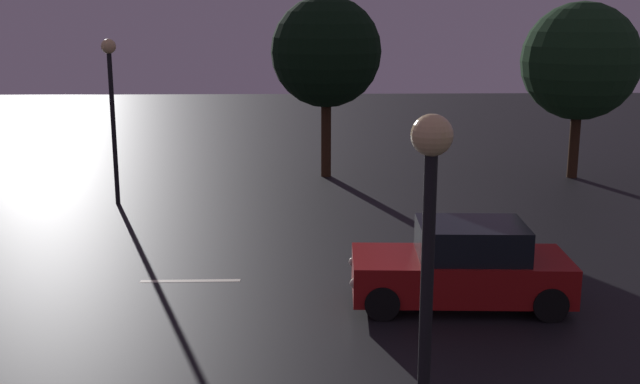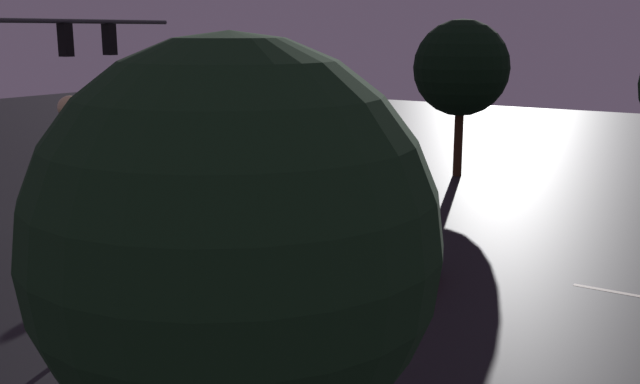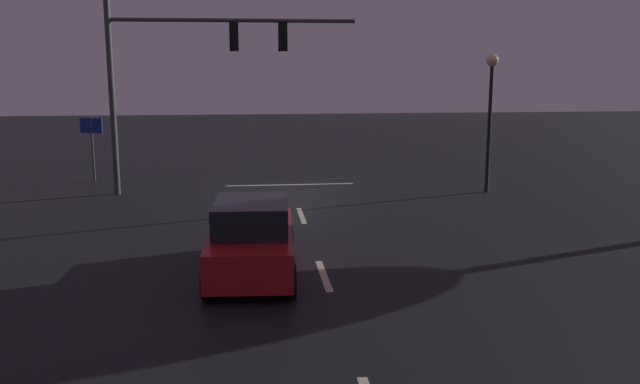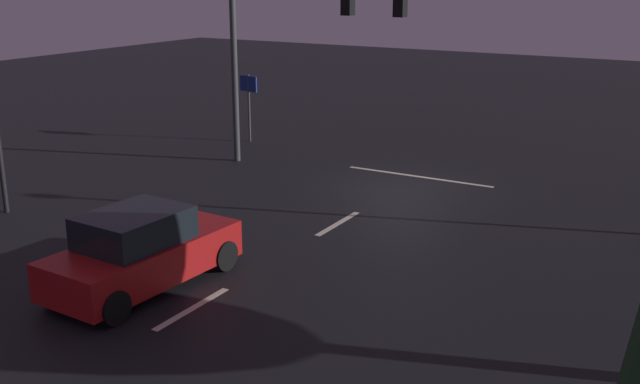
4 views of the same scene
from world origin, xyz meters
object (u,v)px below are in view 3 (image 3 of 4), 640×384
at_px(traffic_signal_assembly, 190,59).
at_px(route_sign, 92,135).
at_px(car_approaching, 252,239).
at_px(street_lamp_left_kerb, 491,96).

height_order(traffic_signal_assembly, route_sign, traffic_signal_assembly).
bearing_deg(traffic_signal_assembly, route_sign, -33.55).
relative_size(car_approaching, street_lamp_left_kerb, 0.89).
relative_size(traffic_signal_assembly, street_lamp_left_kerb, 1.76).
distance_m(car_approaching, street_lamp_left_kerb, 12.70).
bearing_deg(car_approaching, traffic_signal_assembly, -78.39).
bearing_deg(car_approaching, street_lamp_left_kerb, -134.66).
bearing_deg(car_approaching, route_sign, -63.91).
bearing_deg(traffic_signal_assembly, car_approaching, 101.61).
relative_size(traffic_signal_assembly, route_sign, 3.37).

